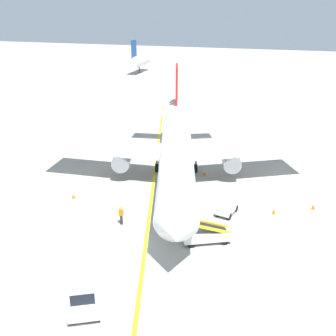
{
  "coord_description": "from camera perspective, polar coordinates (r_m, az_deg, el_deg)",
  "views": [
    {
      "loc": [
        10.8,
        -23.84,
        17.6
      ],
      "look_at": [
        0.18,
        10.77,
        2.5
      ],
      "focal_mm": 42.33,
      "sensor_mm": 36.0,
      "label": 1
    }
  ],
  "objects": [
    {
      "name": "safety_cone_wingtip_left",
      "position": [
        43.96,
        5.26,
        -0.75
      ],
      "size": [
        0.36,
        0.36,
        0.44
      ],
      "primitive_type": "cone",
      "color": "orange",
      "rests_on": "ground"
    },
    {
      "name": "ground_crew_marshaller",
      "position": [
        34.23,
        -6.76,
        -6.72
      ],
      "size": [
        0.36,
        0.24,
        1.7
      ],
      "color": "#26262D",
      "rests_on": "ground"
    },
    {
      "name": "baggage_tug_near_wing",
      "position": [
        36.11,
        8.61,
        -5.14
      ],
      "size": [
        1.76,
        2.62,
        2.1
      ],
      "color": "silver",
      "rests_on": "ground"
    },
    {
      "name": "ground_plane",
      "position": [
        31.54,
        -6.19,
        -11.43
      ],
      "size": [
        300.0,
        300.0,
        0.0
      ],
      "primitive_type": "plane",
      "color": "#9E9B93"
    },
    {
      "name": "safety_cone_wingtip_right",
      "position": [
        39.1,
        20.19,
        -5.26
      ],
      "size": [
        0.36,
        0.36,
        0.44
      ],
      "primitive_type": "cone",
      "color": "orange",
      "rests_on": "ground"
    },
    {
      "name": "safety_cone_nose_right",
      "position": [
        39.76,
        -13.45,
        -3.95
      ],
      "size": [
        0.36,
        0.36,
        0.44
      ],
      "primitive_type": "cone",
      "color": "orange",
      "rests_on": "ground"
    },
    {
      "name": "pushback_tug",
      "position": [
        26.12,
        -12.03,
        -17.43
      ],
      "size": [
        3.32,
        4.07,
        2.2
      ],
      "color": "silver",
      "rests_on": "ground"
    },
    {
      "name": "belt_loader_forward_hold",
      "position": [
        31.88,
        5.32,
        -9.32
      ],
      "size": [
        5.05,
        3.29,
        2.59
      ],
      "color": "silver",
      "rests_on": "ground"
    },
    {
      "name": "taxi_line_yellow",
      "position": [
        35.42,
        -2.76,
        -7.18
      ],
      "size": [
        22.24,
        77.01,
        0.01
      ],
      "primitive_type": "cube",
      "rotation": [
        0.0,
        0.0,
        0.28
      ],
      "color": "yellow",
      "rests_on": "ground"
    },
    {
      "name": "safety_cone_nose_left",
      "position": [
        37.2,
        14.99,
        -6.06
      ],
      "size": [
        0.36,
        0.36,
        0.44
      ],
      "primitive_type": "cone",
      "color": "orange",
      "rests_on": "ground"
    },
    {
      "name": "distant_aircraft_far_left",
      "position": [
        111.57,
        -4.22,
        15.17
      ],
      "size": [
        3.0,
        10.1,
        8.8
      ],
      "color": "silver",
      "rests_on": "ground"
    },
    {
      "name": "airliner",
      "position": [
        42.09,
        1.21,
        2.94
      ],
      "size": [
        27.81,
        34.72,
        10.1
      ],
      "color": "white",
      "rests_on": "ground"
    }
  ]
}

